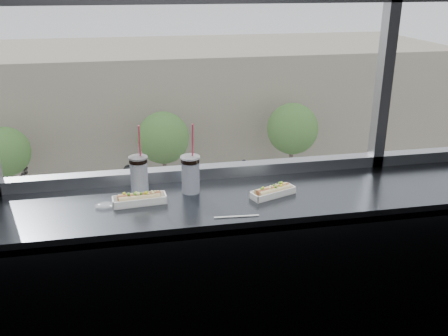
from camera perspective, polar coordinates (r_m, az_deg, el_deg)
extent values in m
plane|color=black|center=(2.88, -2.72, -11.26)|extent=(6.00, 0.00, 6.00)
cube|color=#464B52|center=(2.39, -1.94, -4.16)|extent=(6.00, 0.55, 0.06)
cube|color=#464B52|center=(2.46, -0.77, -17.76)|extent=(6.00, 0.04, 1.04)
cube|color=white|center=(2.36, -9.61, -3.95)|extent=(0.25, 0.10, 0.01)
cube|color=white|center=(2.35, -9.64, -3.58)|extent=(0.25, 0.10, 0.03)
cylinder|color=tan|center=(2.35, -9.65, -3.42)|extent=(0.19, 0.06, 0.04)
cylinder|color=#9B5432|center=(2.35, -9.66, -3.17)|extent=(0.20, 0.04, 0.03)
cube|color=white|center=(2.42, 5.60, -3.10)|extent=(0.24, 0.15, 0.01)
cube|color=white|center=(2.41, 5.61, -2.77)|extent=(0.24, 0.15, 0.03)
cylinder|color=tan|center=(2.41, 5.61, -2.62)|extent=(0.18, 0.10, 0.04)
cylinder|color=#9B5432|center=(2.41, 5.62, -2.39)|extent=(0.18, 0.09, 0.03)
cylinder|color=white|center=(2.46, -9.68, -0.78)|extent=(0.08, 0.08, 0.17)
cylinder|color=black|center=(2.44, -9.79, 0.87)|extent=(0.09, 0.09, 0.02)
cylinder|color=silver|center=(2.43, -9.81, 1.18)|extent=(0.09, 0.09, 0.01)
cylinder|color=#CE2D4B|center=(2.40, -9.63, 2.88)|extent=(0.01, 0.05, 0.18)
cylinder|color=white|center=(2.42, -3.84, -0.82)|extent=(0.09, 0.09, 0.18)
cylinder|color=black|center=(2.39, -3.89, 0.91)|extent=(0.09, 0.09, 0.02)
cylinder|color=silver|center=(2.39, -3.90, 1.24)|extent=(0.10, 0.10, 0.01)
cylinder|color=#CE2D4B|center=(2.36, -3.62, 3.02)|extent=(0.01, 0.05, 0.18)
cylinder|color=white|center=(2.20, 1.43, -5.56)|extent=(0.20, 0.02, 0.01)
ellipsoid|color=silver|center=(2.35, -13.47, -4.16)|extent=(0.10, 0.07, 0.02)
plane|color=#A9A49F|center=(47.74, -10.36, 4.73)|extent=(120.00, 120.00, 0.00)
cube|color=black|center=(25.94, -9.01, -9.52)|extent=(80.00, 10.00, 0.06)
cube|color=#A9A49F|center=(33.10, -9.67, -2.58)|extent=(80.00, 6.00, 0.04)
cube|color=gray|center=(41.42, -10.52, 7.97)|extent=(50.00, 14.00, 8.00)
imported|color=#B9BAB5|center=(23.36, 10.36, -10.43)|extent=(3.13, 6.15, 1.97)
imported|color=black|center=(22.56, -23.47, -12.83)|extent=(3.69, 7.05, 2.24)
imported|color=#A4322F|center=(21.94, -7.49, -12.08)|extent=(2.95, 6.79, 2.24)
imported|color=#4934B7|center=(25.19, 20.16, -8.69)|extent=(2.87, 6.64, 2.19)
imported|color=#601700|center=(29.00, -7.37, -3.40)|extent=(2.88, 6.82, 2.27)
imported|color=white|center=(30.99, 10.50, -2.02)|extent=(3.19, 6.79, 2.21)
imported|color=#66605B|center=(33.99, -4.05, 0.42)|extent=(0.76, 1.01, 2.27)
imported|color=#66605B|center=(32.75, -10.83, -0.85)|extent=(0.71, 0.95, 2.14)
imported|color=#66605B|center=(34.23, -21.65, -0.97)|extent=(0.74, 0.99, 2.22)
imported|color=#66605B|center=(33.39, 2.30, -0.12)|extent=(0.69, 0.91, 2.06)
cylinder|color=#47382B|center=(33.52, -23.23, -1.68)|extent=(0.23, 0.23, 2.28)
sphere|color=#4A8732|center=(32.83, -23.74, 1.70)|extent=(3.05, 3.05, 3.05)
cylinder|color=#47382B|center=(32.70, -6.78, -0.38)|extent=(0.25, 0.25, 2.50)
sphere|color=#4A8732|center=(31.94, -6.95, 3.46)|extent=(3.34, 3.34, 3.34)
cylinder|color=#47382B|center=(34.32, 7.64, 0.69)|extent=(0.26, 0.26, 2.58)
sphere|color=#4A8732|center=(33.58, 7.84, 4.47)|extent=(3.44, 3.44, 3.44)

